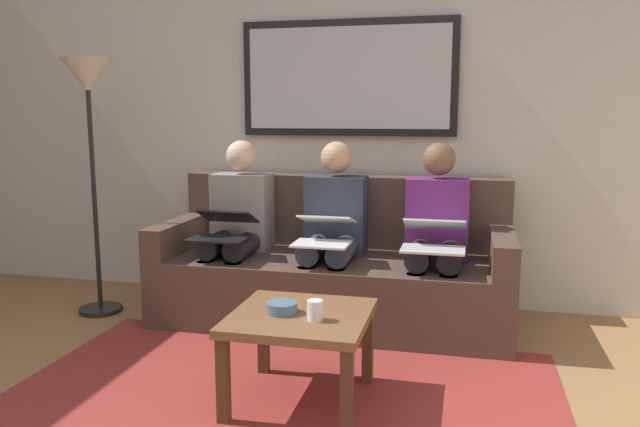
{
  "coord_description": "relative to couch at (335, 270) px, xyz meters",
  "views": [
    {
      "loc": [
        -0.81,
        1.69,
        1.32
      ],
      "look_at": [
        0.0,
        -1.7,
        0.75
      ],
      "focal_mm": 34.7,
      "sensor_mm": 36.0,
      "label": 1
    }
  ],
  "objects": [
    {
      "name": "framed_mirror",
      "position": [
        0.0,
        -0.39,
        1.24
      ],
      "size": [
        1.47,
        0.05,
        0.78
      ],
      "color": "black"
    },
    {
      "name": "bowl",
      "position": [
        -0.02,
        1.23,
        0.14
      ],
      "size": [
        0.14,
        0.14,
        0.05
      ],
      "primitive_type": "cylinder",
      "color": "slate",
      "rests_on": "coffee_table"
    },
    {
      "name": "area_rug",
      "position": [
        0.0,
        1.27,
        -0.31
      ],
      "size": [
        2.6,
        1.8,
        0.01
      ],
      "primitive_type": "cube",
      "color": "maroon",
      "rests_on": "ground_plane"
    },
    {
      "name": "person_right",
      "position": [
        0.64,
        0.07,
        0.3
      ],
      "size": [
        0.38,
        0.58,
        1.14
      ],
      "color": "gray",
      "rests_on": "couch"
    },
    {
      "name": "cup",
      "position": [
        -0.19,
        1.29,
        0.16
      ],
      "size": [
        0.07,
        0.07,
        0.09
      ],
      "primitive_type": "cylinder",
      "color": "silver",
      "rests_on": "coffee_table"
    },
    {
      "name": "person_middle",
      "position": [
        0.0,
        0.07,
        0.3
      ],
      "size": [
        0.38,
        0.58,
        1.14
      ],
      "color": "#2D3342",
      "rests_on": "couch"
    },
    {
      "name": "standing_lamp",
      "position": [
        1.55,
        0.27,
        1.06
      ],
      "size": [
        0.32,
        0.32,
        1.66
      ],
      "color": "black",
      "rests_on": "ground_plane"
    },
    {
      "name": "laptop_white",
      "position": [
        0.0,
        0.3,
        0.32
      ],
      "size": [
        0.32,
        0.39,
        0.16
      ],
      "color": "white"
    },
    {
      "name": "wall_rear",
      "position": [
        0.0,
        -0.48,
        0.99
      ],
      "size": [
        6.0,
        0.12,
        2.6
      ],
      "primitive_type": "cube",
      "color": "beige",
      "rests_on": "ground_plane"
    },
    {
      "name": "person_left",
      "position": [
        -0.64,
        0.07,
        0.3
      ],
      "size": [
        0.38,
        0.58,
        1.14
      ],
      "color": "#66236B",
      "rests_on": "couch"
    },
    {
      "name": "coffee_table",
      "position": [
        -0.1,
        1.22,
        0.05
      ],
      "size": [
        0.62,
        0.62,
        0.42
      ],
      "color": "brown",
      "rests_on": "ground_plane"
    },
    {
      "name": "couch",
      "position": [
        0.0,
        0.0,
        0.0
      ],
      "size": [
        2.2,
        0.9,
        0.9
      ],
      "color": "#4C382D",
      "rests_on": "ground_plane"
    },
    {
      "name": "laptop_black",
      "position": [
        0.64,
        0.3,
        0.32
      ],
      "size": [
        0.34,
        0.38,
        0.17
      ],
      "color": "black"
    },
    {
      "name": "laptop_silver",
      "position": [
        -0.64,
        0.3,
        0.32
      ],
      "size": [
        0.35,
        0.38,
        0.17
      ],
      "color": "silver"
    }
  ]
}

